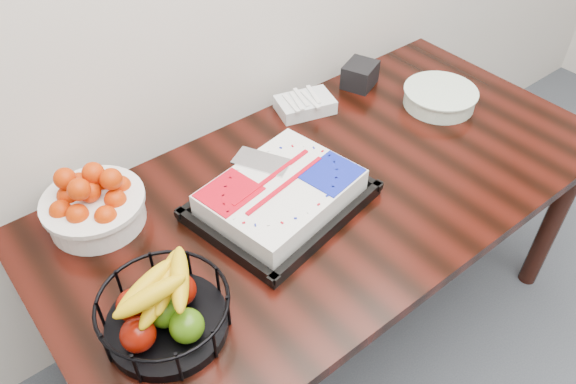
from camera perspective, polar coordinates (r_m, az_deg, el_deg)
table at (r=1.77m, az=4.64°, el=-1.10°), size 1.80×0.90×0.75m
cake_tray at (r=1.60m, az=-0.68°, el=-0.35°), size 0.53×0.45×0.10m
tangerine_bowl at (r=1.63m, az=-19.22°, el=-0.89°), size 0.28×0.28×0.18m
fruit_basket at (r=1.34m, az=-12.46°, el=-11.68°), size 0.31×0.31×0.16m
plate_stack at (r=2.09m, az=15.15°, el=9.26°), size 0.26×0.26×0.06m
fork_bag at (r=1.99m, az=1.74°, el=8.93°), size 0.22×0.18×0.06m
napkin_box at (r=2.14m, az=7.32°, el=11.73°), size 0.15×0.14×0.09m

